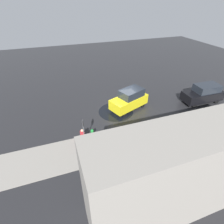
{
  "coord_description": "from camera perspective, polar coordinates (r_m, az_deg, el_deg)",
  "views": [
    {
      "loc": [
        6.13,
        13.64,
        9.76
      ],
      "look_at": [
        1.79,
        1.21,
        0.9
      ],
      "focal_mm": 28.0,
      "sensor_mm": 36.0,
      "label": 1
    }
  ],
  "objects": [
    {
      "name": "pedestrian",
      "position": [
        13.93,
        -9.58,
        -7.33
      ],
      "size": [
        0.33,
        0.55,
        1.22
      ],
      "color": "#B2262D",
      "rests_on": "ground"
    },
    {
      "name": "metal_railing",
      "position": [
        14.18,
        18.35,
        -7.67
      ],
      "size": [
        10.25,
        0.04,
        1.05
      ],
      "color": "#B7BABF",
      "rests_on": "ground"
    },
    {
      "name": "fire_hydrant",
      "position": [
        14.38,
        -6.45,
        -6.93
      ],
      "size": [
        0.42,
        0.31,
        0.8
      ],
      "color": "#197A2D",
      "rests_on": "ground"
    },
    {
      "name": "kerb_strip",
      "position": [
        14.89,
        10.44,
        -7.63
      ],
      "size": [
        24.0,
        3.2,
        0.04
      ],
      "primitive_type": "cube",
      "color": "gray",
      "rests_on": "ground"
    },
    {
      "name": "moving_hatchback",
      "position": [
        17.66,
        5.75,
        4.11
      ],
      "size": [
        4.25,
        2.97,
        2.06
      ],
      "color": "yellow",
      "rests_on": "ground"
    },
    {
      "name": "parked_sedan",
      "position": [
        21.13,
        27.7,
        5.36
      ],
      "size": [
        4.35,
        1.87,
        1.98
      ],
      "color": "black",
      "rests_on": "ground"
    },
    {
      "name": "ground_plane",
      "position": [
        17.86,
        4.15,
        0.72
      ],
      "size": [
        60.0,
        60.0,
        0.0
      ],
      "primitive_type": "plane",
      "color": "black"
    },
    {
      "name": "sign_post",
      "position": [
        13.04,
        -9.32,
        -5.46
      ],
      "size": [
        0.07,
        0.44,
        2.4
      ],
      "color": "#4C4C51",
      "rests_on": "ground"
    },
    {
      "name": "puddle_patch",
      "position": [
        17.56,
        1.26,
        0.19
      ],
      "size": [
        3.48,
        3.48,
        0.01
      ],
      "primitive_type": "cylinder",
      "color": "black",
      "rests_on": "ground"
    },
    {
      "name": "building_block",
      "position": [
        10.11,
        27.26,
        -15.54
      ],
      "size": [
        11.64,
        2.4,
        5.36
      ],
      "primitive_type": "cube",
      "color": "gray",
      "rests_on": "ground"
    }
  ]
}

